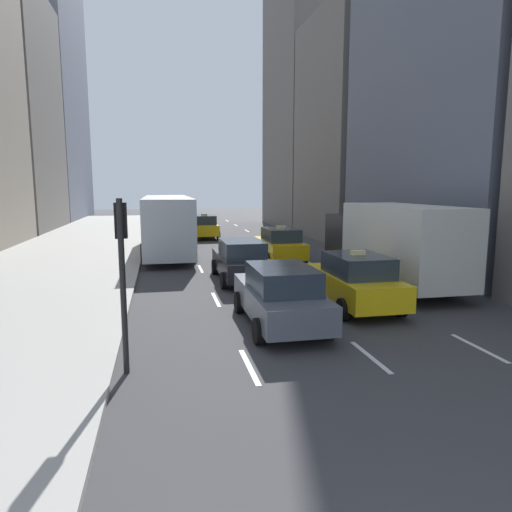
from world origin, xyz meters
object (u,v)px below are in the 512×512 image
at_px(city_bus, 167,222).
at_px(traffic_light_pole, 122,257).
at_px(taxi_third, 354,280).
at_px(taxi_lead, 280,244).
at_px(box_truck, 391,241).
at_px(sedan_black_near, 280,295).
at_px(sedan_silver_behind, 241,260).
at_px(taxi_second, 204,227).

relative_size(city_bus, traffic_light_pole, 3.22).
height_order(taxi_third, city_bus, city_bus).
relative_size(taxi_lead, box_truck, 0.52).
distance_m(sedan_black_near, sedan_silver_behind, 6.26).
relative_size(sedan_silver_behind, city_bus, 0.42).
height_order(taxi_third, traffic_light_pole, traffic_light_pole).
xyz_separation_m(box_truck, traffic_light_pole, (-9.55, -6.77, 0.70)).
bearing_deg(taxi_third, traffic_light_pole, -150.66).
xyz_separation_m(taxi_lead, taxi_second, (-2.80, 11.51, 0.00)).
height_order(taxi_second, sedan_silver_behind, taxi_second).
bearing_deg(taxi_lead, taxi_second, 103.67).
height_order(taxi_lead, taxi_second, same).
height_order(sedan_black_near, sedan_silver_behind, sedan_black_near).
bearing_deg(city_bus, box_truck, -51.30).
bearing_deg(taxi_second, taxi_lead, -76.33).
bearing_deg(traffic_light_pole, taxi_lead, 62.70).
distance_m(taxi_lead, taxi_second, 11.84).
bearing_deg(sedan_black_near, sedan_silver_behind, 90.00).
bearing_deg(city_bus, taxi_lead, -36.74).
relative_size(taxi_lead, taxi_third, 1.00).
bearing_deg(traffic_light_pole, box_truck, 35.32).
height_order(taxi_second, traffic_light_pole, traffic_light_pole).
bearing_deg(traffic_light_pole, taxi_second, 80.87).
bearing_deg(taxi_lead, traffic_light_pole, -117.30).
height_order(taxi_lead, sedan_black_near, taxi_lead).
distance_m(taxi_third, city_bus, 14.62).
bearing_deg(city_bus, traffic_light_pole, -93.77).
distance_m(taxi_second, taxi_third, 20.98).
relative_size(sedan_silver_behind, box_truck, 0.58).
xyz_separation_m(sedan_silver_behind, traffic_light_pole, (-3.95, -8.67, 1.55)).
height_order(taxi_lead, box_truck, box_truck).
bearing_deg(city_bus, sedan_black_near, -79.28).
bearing_deg(box_truck, sedan_black_near, -142.14).
xyz_separation_m(taxi_lead, traffic_light_pole, (-6.75, -13.08, 1.53)).
xyz_separation_m(taxi_third, sedan_black_near, (-2.80, -1.38, -0.02)).
height_order(sedan_silver_behind, city_bus, city_bus).
distance_m(taxi_lead, city_bus, 7.06).
distance_m(taxi_third, traffic_light_pole, 7.89).
height_order(city_bus, box_truck, city_bus).
bearing_deg(taxi_third, taxi_lead, 90.00).
relative_size(taxi_third, box_truck, 0.52).
distance_m(sedan_silver_behind, city_bus, 9.09).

